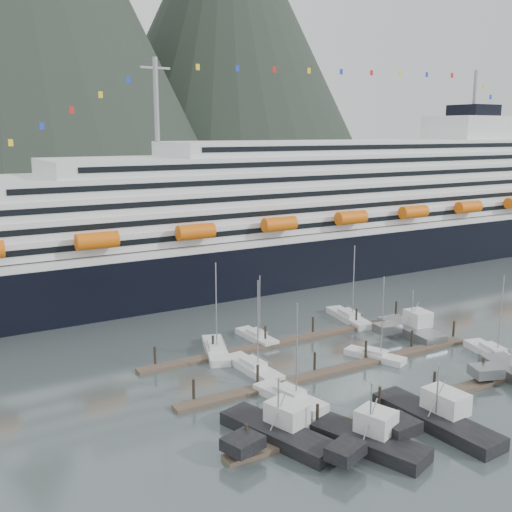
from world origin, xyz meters
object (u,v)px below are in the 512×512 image
object	(u,v)px
sailboat_e	(216,351)
sailboat_c	(375,356)
sailboat_h	(493,354)
sailboat_f	(257,337)
sailboat_a	(290,398)
trawler_e	(410,329)
sailboat_g	(349,318)
trawler_c	(435,419)
sailboat_b	(253,369)
cruise_ship	(321,219)
trawler_a	(277,432)
trawler_b	(369,441)

from	to	relation	value
sailboat_e	sailboat_c	bearing A→B (deg)	-106.58
sailboat_h	sailboat_f	bearing A→B (deg)	62.73
sailboat_a	trawler_e	xyz separation A→B (m)	(30.36, 10.66, 0.57)
sailboat_h	trawler_e	size ratio (longest dim) A/B	1.01
sailboat_e	sailboat_g	world-z (taller)	sailboat_e
sailboat_g	trawler_e	size ratio (longest dim) A/B	1.09
sailboat_a	sailboat_h	distance (m)	33.87
trawler_c	trawler_e	world-z (taller)	trawler_e
sailboat_g	sailboat_b	bearing A→B (deg)	122.73
cruise_ship	sailboat_f	distance (m)	53.33
sailboat_b	sailboat_f	distance (m)	12.82
sailboat_a	sailboat_b	size ratio (longest dim) A/B	0.97
sailboat_g	trawler_a	distance (m)	43.58
sailboat_h	trawler_a	xyz separation A→B (m)	(-40.08, -4.48, 0.53)
sailboat_g	sailboat_h	world-z (taller)	sailboat_g
sailboat_a	trawler_a	size ratio (longest dim) A/B	0.91
sailboat_b	sailboat_c	size ratio (longest dim) A/B	1.06
cruise_ship	sailboat_f	world-z (taller)	cruise_ship
sailboat_f	sailboat_c	bearing A→B (deg)	-148.20
sailboat_b	sailboat_g	xyz separation A→B (m)	(25.74, 11.29, 0.00)
sailboat_f	sailboat_g	size ratio (longest dim) A/B	0.79
sailboat_c	sailboat_e	size ratio (longest dim) A/B	0.88
trawler_b	sailboat_a	bearing A→B (deg)	-15.79
sailboat_h	trawler_c	bearing A→B (deg)	129.87
sailboat_a	sailboat_h	world-z (taller)	sailboat_a
sailboat_a	sailboat_h	size ratio (longest dim) A/B	1.02
sailboat_g	cruise_ship	bearing A→B (deg)	-19.79
sailboat_e	trawler_a	xyz separation A→B (m)	(-5.74, -26.14, 0.52)
sailboat_e	trawler_c	world-z (taller)	sailboat_e
sailboat_h	sailboat_e	bearing A→B (deg)	72.71
sailboat_g	trawler_e	xyz separation A→B (m)	(3.82, -10.92, 0.57)
sailboat_g	trawler_b	xyz separation A→B (m)	(-25.67, -35.04, 0.56)
trawler_b	sailboat_b	bearing A→B (deg)	-19.33
trawler_b	trawler_a	bearing A→B (deg)	28.77
sailboat_c	sailboat_b	bearing A→B (deg)	51.47
cruise_ship	trawler_a	xyz separation A→B (m)	(-52.11, -63.59, -11.08)
cruise_ship	trawler_e	bearing A→B (deg)	-108.60
sailboat_c	sailboat_h	xyz separation A→B (m)	(15.41, -8.07, 0.02)
trawler_a	sailboat_c	bearing A→B (deg)	-79.29
trawler_c	trawler_a	bearing A→B (deg)	65.18
sailboat_c	trawler_a	bearing A→B (deg)	93.72
sailboat_g	trawler_a	bearing A→B (deg)	140.13
cruise_ship	trawler_e	size ratio (longest dim) A/B	16.22
sailboat_f	trawler_b	xyz separation A→B (m)	(-6.77, -34.60, 0.58)
sailboat_a	trawler_c	distance (m)	16.99
sailboat_e	sailboat_h	world-z (taller)	sailboat_e
sailboat_h	sailboat_g	bearing A→B (deg)	31.61
sailboat_h	trawler_a	size ratio (longest dim) A/B	0.89
sailboat_e	trawler_e	xyz separation A→B (m)	(30.92, -8.43, 0.57)
sailboat_b	sailboat_g	size ratio (longest dim) A/B	0.97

